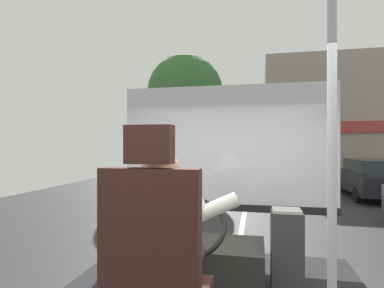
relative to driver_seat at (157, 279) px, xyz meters
name	(u,v)px	position (x,y,z in m)	size (l,w,h in m)	color
ground	(247,203)	(0.13, 9.35, -1.37)	(18.00, 44.00, 0.06)	#2D2D2D
driver_seat	(157,279)	(0.00, 0.00, 0.00)	(0.48, 0.48, 1.35)	black
bus_driver	(164,239)	(0.00, 0.12, 0.17)	(0.80, 0.62, 0.73)	#332D28
steering_console	(199,263)	(0.00, 1.15, -0.36)	(1.10, 1.05, 0.85)	#282623
handrail_pole	(332,167)	(0.84, 0.11, 0.57)	(0.04, 0.04, 2.30)	#B7B7BC
fare_box	(287,253)	(0.73, 1.16, -0.22)	(0.25, 0.23, 0.72)	#333338
windshield_panel	(226,162)	(0.13, 2.17, 0.47)	(2.50, 0.08, 1.48)	silver
street_tree	(185,93)	(-2.69, 12.04, 2.97)	(3.39, 3.39, 6.02)	#4C3828
shop_building	(357,119)	(6.44, 18.91, 2.17)	(10.97, 5.65, 7.02)	gray
parked_car_black	(372,178)	(4.71, 11.24, -0.60)	(1.89, 4.15, 1.44)	black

